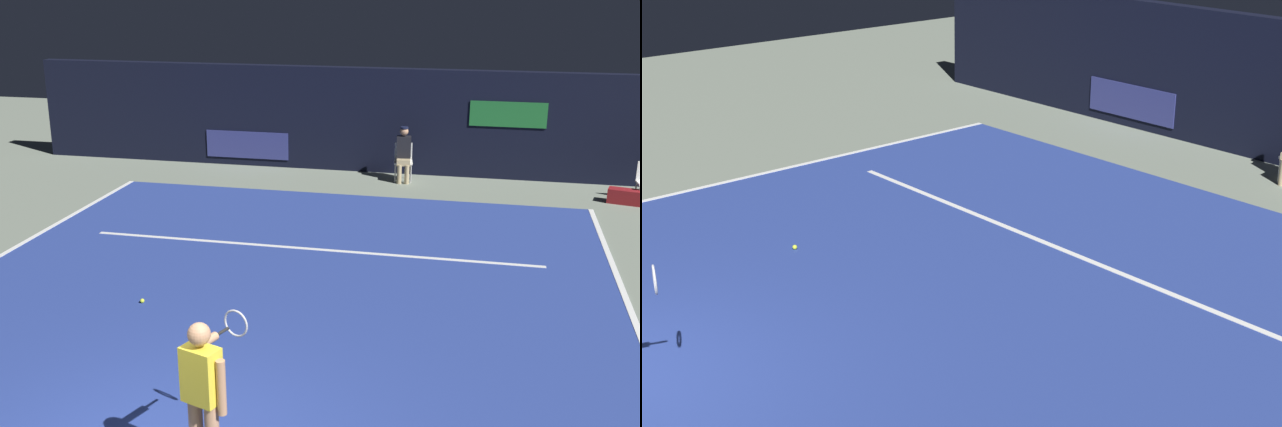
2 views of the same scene
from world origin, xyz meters
TOP-DOWN VIEW (x-y plane):
  - ground_plane at (0.00, 4.64)m, footprint 33.69×33.69m
  - court_surface at (0.00, 4.64)m, footprint 10.66×11.28m
  - line_sideline_left at (5.28, 4.64)m, footprint 0.10×11.28m
  - line_service at (0.00, 6.61)m, footprint 8.31×0.10m
  - back_wall at (-0.00, 12.62)m, footprint 17.41×0.33m
  - tennis_player at (0.56, -0.05)m, footprint 0.50×1.04m
  - line_judge_on_chair at (1.10, 11.78)m, footprint 0.49×0.56m
  - tennis_ball at (-1.93, 3.75)m, footprint 0.07×0.07m
  - equipment_bag at (6.11, 10.93)m, footprint 0.89×0.52m

SIDE VIEW (x-z plane):
  - ground_plane at x=0.00m, z-range 0.00..0.00m
  - court_surface at x=0.00m, z-range 0.00..0.01m
  - line_sideline_left at x=5.28m, z-range 0.01..0.02m
  - line_service at x=0.00m, z-range 0.01..0.02m
  - tennis_ball at x=-1.93m, z-range 0.01..0.08m
  - equipment_bag at x=6.11m, z-range 0.00..0.32m
  - line_judge_on_chair at x=1.10m, z-range 0.03..1.35m
  - tennis_player at x=0.56m, z-range 0.12..1.85m
  - back_wall at x=0.00m, z-range 0.00..2.60m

